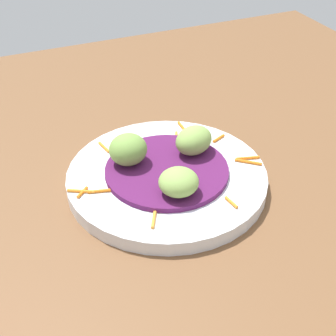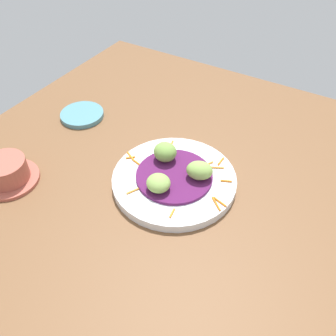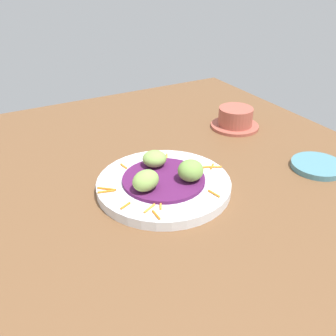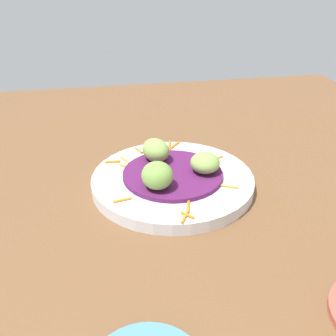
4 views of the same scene
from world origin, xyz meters
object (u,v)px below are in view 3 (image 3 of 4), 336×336
terracotta_bowl (235,119)px  guac_scoop_right (146,180)px  guac_scoop_center (154,159)px  main_plate (164,185)px  side_plate_small (317,166)px  guac_scoop_left (191,170)px

terracotta_bowl → guac_scoop_right: bearing=-61.4°
guac_scoop_right → terracotta_bowl: guac_scoop_right is taller
guac_scoop_center → terracotta_bowl: size_ratio=0.39×
main_plate → side_plate_small: 34.43cm
guac_scoop_center → guac_scoop_right: guac_scoop_right is taller
guac_scoop_center → guac_scoop_left: bearing=22.6°
guac_scoop_left → terracotta_bowl: 34.07cm
terracotta_bowl → guac_scoop_center: bearing=-67.9°
main_plate → terracotta_bowl: (-17.56, 31.09, 1.48)cm
guac_scoop_right → terracotta_bowl: 40.96cm
main_plate → guac_scoop_center: size_ratio=5.36×
guac_scoop_center → side_plate_small: 35.68cm
guac_scoop_center → guac_scoop_right: 9.07cm
guac_scoop_left → terracotta_bowl: bearing=127.6°
guac_scoop_center → terracotta_bowl: 32.89cm
guac_scoop_left → guac_scoop_right: size_ratio=0.92×
guac_scoop_right → guac_scoop_center: bearing=142.6°
guac_scoop_right → main_plate: bearing=112.6°
guac_scoop_center → main_plate: bearing=-7.4°
main_plate → guac_scoop_right: bearing=-67.4°
guac_scoop_left → guac_scoop_right: bearing=-97.4°
guac_scoop_center → terracotta_bowl: (-12.37, 30.41, -1.82)cm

